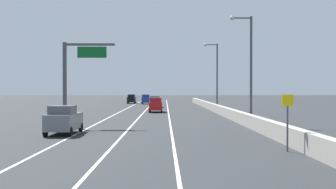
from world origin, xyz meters
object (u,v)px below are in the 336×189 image
lamp_post_right_second (248,62)px  overhead_sign_gantry (73,73)px  speed_advisory_sign (288,118)px  car_blue_3 (146,99)px  car_gray_1 (64,120)px  car_red_0 (156,105)px  car_green_4 (155,102)px  lamp_post_right_third (215,72)px  car_black_2 (132,99)px

lamp_post_right_second → overhead_sign_gantry: bearing=-173.5°
speed_advisory_sign → car_blue_3: (-10.68, 70.12, -0.71)m
lamp_post_right_second → car_gray_1: size_ratio=2.38×
speed_advisory_sign → car_red_0: size_ratio=0.67×
speed_advisory_sign → car_gray_1: 16.28m
car_blue_3 → car_green_4: bearing=-81.7°
speed_advisory_sign → car_red_0: speed_advisory_sign is taller
lamp_post_right_third → car_green_4: bearing=126.4°
lamp_post_right_second → car_red_0: bearing=114.7°
overhead_sign_gantry → lamp_post_right_third: lamp_post_right_third is taller
speed_advisory_sign → car_gray_1: bearing=148.3°
lamp_post_right_second → car_black_2: (-15.60, 55.95, -4.82)m
overhead_sign_gantry → car_black_2: bearing=89.4°
car_red_0 → lamp_post_right_second: bearing=-65.3°
car_black_2 → overhead_sign_gantry: bearing=-90.6°
car_gray_1 → car_blue_3: (3.15, 61.58, 0.00)m
car_gray_1 → car_black_2: 64.63m
car_red_0 → car_gray_1: (-6.08, -28.73, 0.00)m
lamp_post_right_third → overhead_sign_gantry: bearing=-122.5°
overhead_sign_gantry → car_green_4: overhead_sign_gantry is taller
overhead_sign_gantry → car_red_0: overhead_sign_gantry is taller
lamp_post_right_second → car_blue_3: size_ratio=2.46×
lamp_post_right_third → car_blue_3: size_ratio=2.46×
overhead_sign_gantry → lamp_post_right_second: 16.29m
overhead_sign_gantry → car_gray_1: size_ratio=1.75×
car_blue_3 → speed_advisory_sign: bearing=-81.3°
speed_advisory_sign → car_gray_1: (-13.84, 8.54, -0.72)m
lamp_post_right_third → car_red_0: 10.63m
car_red_0 → car_green_4: car_red_0 is taller
speed_advisory_sign → lamp_post_right_third: (1.21, 40.33, 4.10)m
car_black_2 → car_gray_1: bearing=-89.7°
car_blue_3 → car_black_2: bearing=138.6°
lamp_post_right_third → lamp_post_right_second: bearing=-89.4°
car_green_4 → car_red_0: bearing=-88.4°
overhead_sign_gantry → car_red_0: (6.94, 21.89, -3.68)m
speed_advisory_sign → car_green_4: 53.77m
overhead_sign_gantry → lamp_post_right_third: 29.60m
lamp_post_right_second → car_green_4: size_ratio=2.35×
lamp_post_right_third → car_red_0: lamp_post_right_third is taller
lamp_post_right_second → car_gray_1: bearing=-150.4°
overhead_sign_gantry → car_red_0: 23.25m
lamp_post_right_third → car_gray_1: size_ratio=2.38×
car_black_2 → car_blue_3: car_blue_3 is taller
speed_advisory_sign → car_green_4: bearing=98.8°
overhead_sign_gantry → car_gray_1: 7.82m
overhead_sign_gantry → car_gray_1: (0.86, -6.85, -3.68)m
car_gray_1 → speed_advisory_sign: bearing=-31.7°
speed_advisory_sign → car_gray_1: speed_advisory_sign is taller
car_red_0 → car_gray_1: car_gray_1 is taller
lamp_post_right_second → lamp_post_right_third: (-0.25, 23.11, 0.00)m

